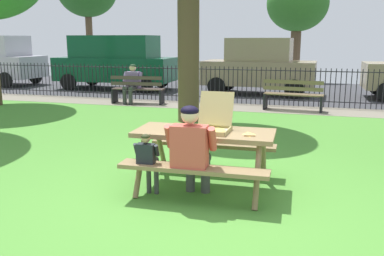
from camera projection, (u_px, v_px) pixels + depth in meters
ground at (230, 159)px, 6.76m from camera, size 28.00×11.89×0.02m
cobblestone_walkway at (265, 109)px, 11.68m from camera, size 28.00×1.40×0.01m
street_asphalt at (277, 91)px, 15.64m from camera, size 28.00×7.05×0.01m
picnic_table_foreground at (204, 144)px, 5.34m from camera, size 1.84×1.52×0.79m
pizza_box_open at (213, 124)px, 5.28m from camera, size 0.46×0.55×0.49m
pizza_slice_on_table at (249, 134)px, 5.08m from camera, size 0.18×0.25×0.02m
adult_at_table at (192, 149)px, 4.87m from camera, size 0.62×0.60×1.19m
child_at_table at (148, 159)px, 5.00m from camera, size 0.31×0.31×0.82m
iron_fence_streetside at (268, 86)px, 12.21m from camera, size 20.58×0.03×1.12m
park_bench_left at (138, 90)px, 12.50m from camera, size 1.63×0.58×0.85m
park_bench_center at (293, 96)px, 11.25m from camera, size 1.63×0.60×0.85m
person_on_park_bench at (132, 82)px, 12.52m from camera, size 0.62×0.60×1.19m
parked_car_left at (115, 61)px, 16.05m from camera, size 4.63×2.01×2.08m
parked_car_center at (259, 66)px, 14.55m from camera, size 3.97×1.96×1.98m
far_tree_midleft at (298, 5)px, 19.81m from camera, size 2.96×2.96×4.97m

